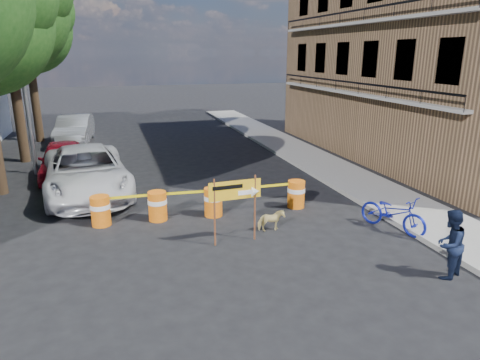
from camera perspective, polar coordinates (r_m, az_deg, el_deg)
ground at (r=11.15m, az=-0.69°, el=-9.54°), size 120.00×120.00×0.00m
sidewalk_east at (r=18.65m, az=12.62°, el=1.16°), size 2.40×40.00×0.15m
apartment_building at (r=23.01m, az=24.42°, el=17.92°), size 8.00×16.00×12.00m
tree_mid_b at (r=22.06m, az=-28.83°, el=19.37°), size 5.67×5.40×9.62m
tree_far at (r=26.95m, az=-26.58°, el=17.72°), size 5.04×4.80×8.84m
streetlamp at (r=19.39m, az=-26.95°, el=13.28°), size 1.25×0.18×8.00m
barrel_far_left at (r=13.25m, az=-18.10°, el=-3.85°), size 0.58×0.58×0.90m
barrel_mid_left at (r=13.22m, az=-10.94°, el=-3.34°), size 0.58×0.58×0.90m
barrel_mid_right at (r=13.35m, az=-3.59°, el=-2.87°), size 0.58×0.58×0.90m
barrel_far_right at (r=14.18m, az=7.49°, el=-1.80°), size 0.58×0.58×0.90m
detour_sign at (r=11.22m, az=0.23°, el=-1.93°), size 1.43×0.28×1.84m
pedestrian at (r=10.74m, az=26.18°, el=-7.67°), size 0.97×0.88×1.62m
bicycle at (r=12.84m, az=19.94°, el=-2.12°), size 1.08×1.26×2.02m
dog at (r=12.29m, az=4.16°, el=-5.43°), size 0.75×0.35×0.63m
suv_white at (r=16.23m, az=-19.82°, el=1.06°), size 3.40×6.29×1.68m
sedan_red at (r=18.90m, az=-22.53°, el=2.52°), size 1.83×4.32×1.46m
sedan_silver at (r=25.84m, az=-21.19°, el=6.30°), size 2.03×4.89×1.57m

